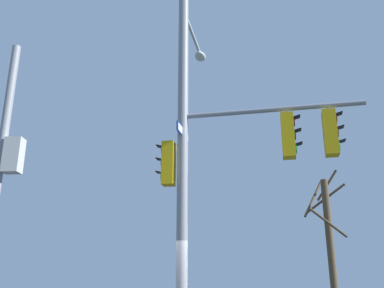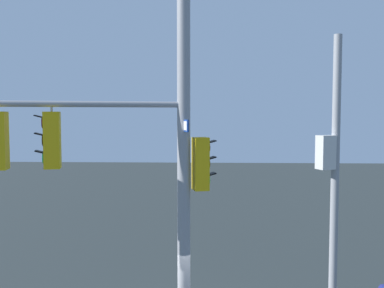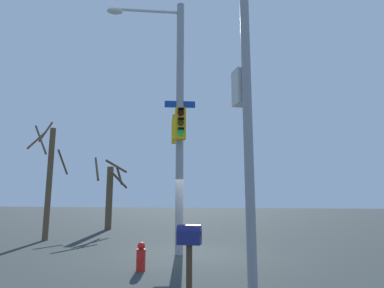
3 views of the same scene
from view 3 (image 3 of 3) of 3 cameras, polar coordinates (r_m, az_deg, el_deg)
ground_plane at (r=10.88m, az=-0.56°, el=-19.82°), size 80.00×80.00×0.00m
main_signal_pole_assembly at (r=11.83m, az=-3.02°, el=5.07°), size 5.14×3.25×9.13m
secondary_pole_assembly at (r=7.14m, az=9.92°, el=6.60°), size 0.64×0.46×7.44m
fire_hydrant at (r=8.74m, az=-9.43°, el=-19.95°), size 0.38×0.24×0.73m
mailbox at (r=6.02m, az=-0.52°, el=-17.52°), size 0.26×0.45×1.41m
bare_tree_behind_pole at (r=15.48m, az=-24.97°, el=-5.61°), size 1.51×1.54×5.46m
bare_tree_across_street at (r=19.05m, az=-14.98°, el=-8.74°), size 1.81×2.19×4.27m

